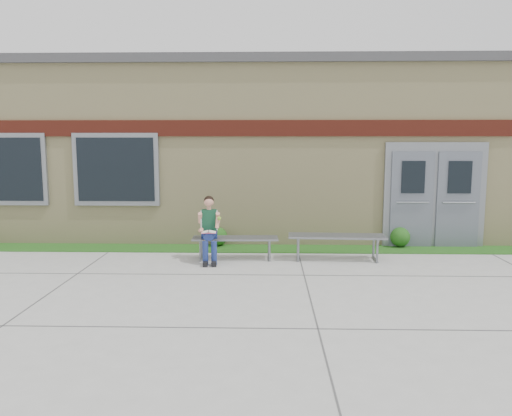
{
  "coord_description": "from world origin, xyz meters",
  "views": [
    {
      "loc": [
        0.38,
        -7.98,
        2.34
      ],
      "look_at": [
        0.13,
        1.7,
        1.02
      ],
      "focal_mm": 35.0,
      "sensor_mm": 36.0,
      "label": 1
    }
  ],
  "objects": [
    {
      "name": "school_building",
      "position": [
        -0.0,
        5.99,
        2.1
      ],
      "size": [
        16.2,
        6.22,
        4.2
      ],
      "color": "beige",
      "rests_on": "ground"
    },
    {
      "name": "bench_left",
      "position": [
        -0.28,
        1.68,
        0.34
      ],
      "size": [
        1.7,
        0.53,
        0.44
      ],
      "rotation": [
        0.0,
        0.0,
        0.04
      ],
      "color": "slate",
      "rests_on": "ground"
    },
    {
      "name": "shrub_mid",
      "position": [
        -0.75,
        2.85,
        0.23
      ],
      "size": [
        0.41,
        0.41,
        0.41
      ],
      "primitive_type": "sphere",
      "color": "#174F15",
      "rests_on": "grass_strip"
    },
    {
      "name": "grass_strip",
      "position": [
        0.0,
        2.6,
        0.01
      ],
      "size": [
        16.0,
        0.8,
        0.02
      ],
      "primitive_type": "cube",
      "color": "#174F15",
      "rests_on": "ground"
    },
    {
      "name": "bench_right",
      "position": [
        1.72,
        1.68,
        0.38
      ],
      "size": [
        1.91,
        0.6,
        0.49
      ],
      "rotation": [
        0.0,
        0.0,
        -0.04
      ],
      "color": "slate",
      "rests_on": "ground"
    },
    {
      "name": "shrub_east",
      "position": [
        3.26,
        2.85,
        0.23
      ],
      "size": [
        0.43,
        0.43,
        0.43
      ],
      "primitive_type": "sphere",
      "color": "#174F15",
      "rests_on": "grass_strip"
    },
    {
      "name": "girl",
      "position": [
        -0.77,
        1.49,
        0.67
      ],
      "size": [
        0.47,
        0.76,
        1.27
      ],
      "rotation": [
        0.0,
        0.0,
        0.08
      ],
      "color": "navy",
      "rests_on": "ground"
    },
    {
      "name": "ground",
      "position": [
        0.0,
        0.0,
        0.0
      ],
      "size": [
        80.0,
        80.0,
        0.0
      ],
      "primitive_type": "plane",
      "color": "#9E9E99",
      "rests_on": "ground"
    }
  ]
}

